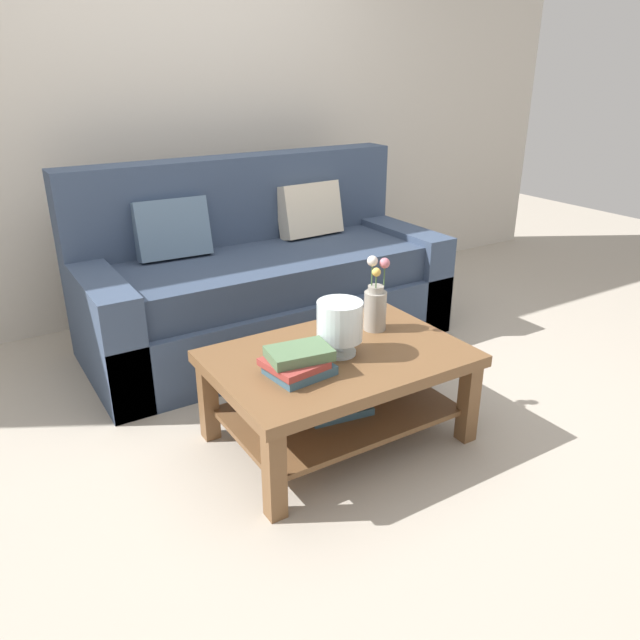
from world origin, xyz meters
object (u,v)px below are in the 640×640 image
glass_hurricane_vase (340,323)px  flower_pitcher (375,304)px  book_stack_main (298,362)px  couch (262,282)px  coffee_table (338,377)px

glass_hurricane_vase → flower_pitcher: size_ratio=0.67×
book_stack_main → couch: bearing=69.5°
couch → book_stack_main: couch is taller
book_stack_main → flower_pitcher: 0.56m
glass_hurricane_vase → book_stack_main: bearing=-164.2°
coffee_table → glass_hurricane_vase: 0.26m
coffee_table → book_stack_main: size_ratio=3.87×
coffee_table → flower_pitcher: size_ratio=3.07×
flower_pitcher → couch: bearing=94.1°
flower_pitcher → glass_hurricane_vase: bearing=-155.3°
coffee_table → flower_pitcher: bearing=24.2°
book_stack_main → flower_pitcher: flower_pitcher is taller
couch → flower_pitcher: 1.03m
book_stack_main → glass_hurricane_vase: bearing=15.8°
couch → glass_hurricane_vase: (-0.21, -1.14, 0.20)m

